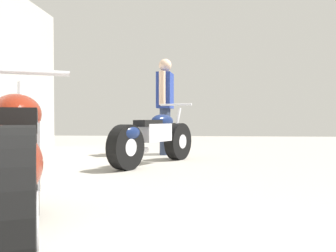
% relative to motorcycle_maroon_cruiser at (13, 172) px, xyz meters
% --- Properties ---
extents(ground_plane, '(18.85, 18.85, 0.00)m').
position_rel_motorcycle_maroon_cruiser_xyz_m(ground_plane, '(0.79, 2.06, -0.42)').
color(ground_plane, '#9E998E').
extents(motorcycle_maroon_cruiser, '(1.13, 2.05, 1.01)m').
position_rel_motorcycle_maroon_cruiser_xyz_m(motorcycle_maroon_cruiser, '(0.00, 0.00, 0.00)').
color(motorcycle_maroon_cruiser, black).
rests_on(motorcycle_maroon_cruiser, ground_plane).
extents(motorcycle_black_naked, '(1.06, 1.80, 0.91)m').
position_rel_motorcycle_maroon_cruiser_xyz_m(motorcycle_black_naked, '(0.25, 3.46, -0.03)').
color(motorcycle_black_naked, black).
rests_on(motorcycle_black_naked, ground_plane).
extents(mechanic_in_blue, '(0.29, 0.71, 1.77)m').
position_rel_motorcycle_maroon_cruiser_xyz_m(mechanic_in_blue, '(0.29, 4.90, 0.59)').
color(mechanic_in_blue, '#2D3851').
rests_on(mechanic_in_blue, ground_plane).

